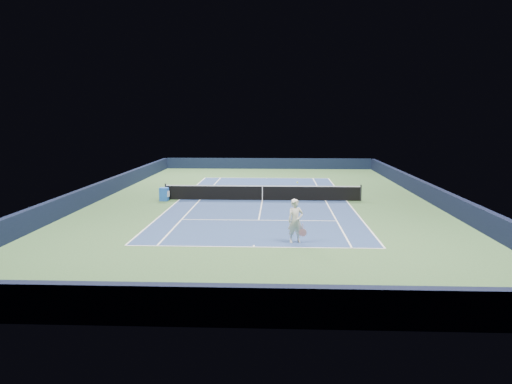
{
  "coord_description": "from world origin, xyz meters",
  "views": [
    {
      "loc": [
        0.99,
        -32.24,
        5.45
      ],
      "look_at": [
        -0.29,
        -3.0,
        1.0
      ],
      "focal_mm": 35.0,
      "sensor_mm": 36.0,
      "label": 1
    }
  ],
  "objects": [
    {
      "name": "center_service_line",
      "position": [
        0.0,
        0.0,
        0.01
      ],
      "size": [
        0.08,
        12.8,
        0.0
      ],
      "primitive_type": "cube",
      "color": "white",
      "rests_on": "ground"
    },
    {
      "name": "service_line_near",
      "position": [
        0.0,
        -6.4,
        0.01
      ],
      "size": [
        8.23,
        0.08,
        0.0
      ],
      "primitive_type": "cube",
      "color": "white",
      "rests_on": "ground"
    },
    {
      "name": "wall_left",
      "position": [
        -10.82,
        0.0,
        0.55
      ],
      "size": [
        0.35,
        40.0,
        1.1
      ],
      "primitive_type": "cube",
      "color": "black",
      "rests_on": "ground"
    },
    {
      "name": "baseline_near",
      "position": [
        0.0,
        -11.88,
        0.01
      ],
      "size": [
        10.97,
        0.08,
        0.0
      ],
      "primitive_type": "cube",
      "color": "white",
      "rests_on": "ground"
    },
    {
      "name": "tennis_player",
      "position": [
        1.78,
        -11.02,
        0.96
      ],
      "size": [
        0.89,
        1.36,
        2.54
      ],
      "color": "silver",
      "rests_on": "ground"
    },
    {
      "name": "court_surface",
      "position": [
        0.0,
        0.0,
        0.0
      ],
      "size": [
        10.97,
        23.77,
        0.01
      ],
      "primitive_type": "cube",
      "color": "navy",
      "rests_on": "ground"
    },
    {
      "name": "center_mark_near",
      "position": [
        0.0,
        -11.73,
        0.01
      ],
      "size": [
        0.08,
        0.3,
        0.0
      ],
      "primitive_type": "cube",
      "color": "white",
      "rests_on": "ground"
    },
    {
      "name": "service_line_far",
      "position": [
        0.0,
        6.4,
        0.01
      ],
      "size": [
        8.23,
        0.08,
        0.0
      ],
      "primitive_type": "cube",
      "color": "white",
      "rests_on": "ground"
    },
    {
      "name": "sponsor_cube",
      "position": [
        -6.4,
        -0.47,
        0.43
      ],
      "size": [
        0.61,
        0.52,
        0.86
      ],
      "color": "blue",
      "rests_on": "ground"
    },
    {
      "name": "sideline_doubles_left",
      "position": [
        -5.49,
        0.0,
        0.01
      ],
      "size": [
        0.08,
        23.77,
        0.0
      ],
      "primitive_type": "cube",
      "color": "white",
      "rests_on": "ground"
    },
    {
      "name": "ground",
      "position": [
        0.0,
        0.0,
        0.0
      ],
      "size": [
        40.0,
        40.0,
        0.0
      ],
      "primitive_type": "plane",
      "color": "#34552E",
      "rests_on": "ground"
    },
    {
      "name": "wall_near",
      "position": [
        0.0,
        -19.82,
        0.55
      ],
      "size": [
        22.0,
        0.35,
        1.1
      ],
      "primitive_type": "cube",
      "color": "black",
      "rests_on": "ground"
    },
    {
      "name": "baseline_far",
      "position": [
        0.0,
        11.88,
        0.01
      ],
      "size": [
        10.97,
        0.08,
        0.0
      ],
      "primitive_type": "cube",
      "color": "white",
      "rests_on": "ground"
    },
    {
      "name": "wall_far",
      "position": [
        0.0,
        19.82,
        0.55
      ],
      "size": [
        22.0,
        0.35,
        1.1
      ],
      "primitive_type": "cube",
      "color": "black",
      "rests_on": "ground"
    },
    {
      "name": "center_mark_far",
      "position": [
        0.0,
        11.73,
        0.01
      ],
      "size": [
        0.08,
        0.3,
        0.0
      ],
      "primitive_type": "cube",
      "color": "white",
      "rests_on": "ground"
    },
    {
      "name": "wall_right",
      "position": [
        10.82,
        0.0,
        0.55
      ],
      "size": [
        0.35,
        40.0,
        1.1
      ],
      "primitive_type": "cube",
      "color": "black",
      "rests_on": "ground"
    },
    {
      "name": "sideline_doubles_right",
      "position": [
        5.49,
        0.0,
        0.01
      ],
      "size": [
        0.08,
        23.77,
        0.0
      ],
      "primitive_type": "cube",
      "color": "white",
      "rests_on": "ground"
    },
    {
      "name": "sideline_singles_left",
      "position": [
        -4.12,
        0.0,
        0.01
      ],
      "size": [
        0.08,
        23.77,
        0.0
      ],
      "primitive_type": "cube",
      "color": "white",
      "rests_on": "ground"
    },
    {
      "name": "tennis_net",
      "position": [
        0.0,
        0.0,
        0.5
      ],
      "size": [
        12.9,
        0.1,
        1.07
      ],
      "color": "black",
      "rests_on": "ground"
    },
    {
      "name": "sideline_singles_right",
      "position": [
        4.12,
        0.0,
        0.01
      ],
      "size": [
        0.08,
        23.77,
        0.0
      ],
      "primitive_type": "cube",
      "color": "white",
      "rests_on": "ground"
    }
  ]
}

